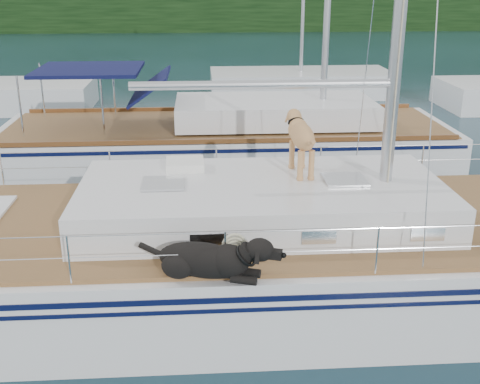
{
  "coord_description": "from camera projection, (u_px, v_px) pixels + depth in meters",
  "views": [
    {
      "loc": [
        -0.05,
        -8.08,
        4.62
      ],
      "look_at": [
        0.5,
        0.2,
        1.6
      ],
      "focal_mm": 45.0,
      "sensor_mm": 36.0,
      "label": 1
    }
  ],
  "objects": [
    {
      "name": "main_sailboat",
      "position": [
        214.0,
        256.0,
        8.93
      ],
      "size": [
        12.0,
        4.05,
        14.01
      ],
      "color": "white",
      "rests_on": "ground"
    },
    {
      "name": "neighbor_sailboat",
      "position": [
        230.0,
        144.0,
        14.97
      ],
      "size": [
        11.0,
        3.5,
        13.3
      ],
      "color": "white",
      "rests_on": "ground"
    },
    {
      "name": "ground",
      "position": [
        208.0,
        296.0,
        9.16
      ],
      "size": [
        120.0,
        120.0,
        0.0
      ],
      "primitive_type": "plane",
      "color": "black",
      "rests_on": "ground"
    },
    {
      "name": "shore_bank",
      "position": [
        199.0,
        23.0,
        52.28
      ],
      "size": [
        92.0,
        1.0,
        1.2
      ],
      "primitive_type": "cube",
      "color": "#595147",
      "rests_on": "ground"
    },
    {
      "name": "bg_boat_center",
      "position": [
        300.0,
        83.0,
        24.26
      ],
      "size": [
        7.2,
        3.0,
        11.65
      ],
      "color": "white",
      "rests_on": "ground"
    }
  ]
}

